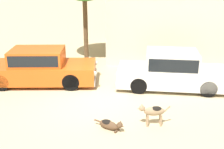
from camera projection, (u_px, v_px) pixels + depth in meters
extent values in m
plane|color=tan|center=(95.00, 100.00, 10.19)|extent=(80.00, 80.00, 0.00)
cube|color=#D15619|center=(40.00, 72.00, 11.56)|extent=(4.55, 2.04, 0.68)
cube|color=#D15619|center=(37.00, 56.00, 11.34)|extent=(2.15, 1.62, 0.61)
cube|color=black|center=(37.00, 56.00, 11.33)|extent=(1.99, 1.63, 0.42)
cube|color=#999BA0|center=(94.00, 77.00, 11.66)|extent=(0.25, 1.67, 0.20)
sphere|color=silver|center=(96.00, 63.00, 12.16)|extent=(0.20, 0.20, 0.20)
sphere|color=silver|center=(94.00, 74.00, 10.90)|extent=(0.20, 0.20, 0.20)
cylinder|color=black|center=(75.00, 69.00, 12.33)|extent=(0.68, 0.25, 0.66)
cylinder|color=black|center=(71.00, 82.00, 10.92)|extent=(0.68, 0.25, 0.66)
cylinder|color=black|center=(13.00, 70.00, 12.30)|extent=(0.68, 0.25, 0.66)
cylinder|color=black|center=(1.00, 82.00, 10.89)|extent=(0.68, 0.25, 0.66)
cube|color=silver|center=(172.00, 76.00, 11.19)|extent=(4.28, 2.02, 0.60)
cube|color=silver|center=(172.00, 60.00, 10.98)|extent=(2.01, 1.64, 0.69)
cube|color=black|center=(172.00, 60.00, 10.97)|extent=(1.86, 1.65, 0.48)
cube|color=#999BA0|center=(119.00, 78.00, 11.49)|extent=(0.22, 1.74, 0.20)
sphere|color=silver|center=(224.00, 69.00, 11.56)|extent=(0.20, 0.20, 0.20)
cube|color=red|center=(121.00, 64.00, 12.10)|extent=(0.05, 0.18, 0.18)
cube|color=red|center=(117.00, 77.00, 10.66)|extent=(0.05, 0.18, 0.18)
cylinder|color=black|center=(201.00, 74.00, 11.83)|extent=(0.63, 0.24, 0.62)
cylinder|color=black|center=(208.00, 89.00, 10.36)|extent=(0.63, 0.24, 0.62)
cylinder|color=black|center=(140.00, 72.00, 12.12)|extent=(0.63, 0.24, 0.62)
cylinder|color=black|center=(139.00, 85.00, 10.65)|extent=(0.63, 0.24, 0.62)
cylinder|color=#997F60|center=(148.00, 121.00, 8.38)|extent=(0.06, 0.06, 0.36)
cylinder|color=#997F60|center=(147.00, 119.00, 8.52)|extent=(0.06, 0.06, 0.36)
cylinder|color=#997F60|center=(161.00, 121.00, 8.39)|extent=(0.06, 0.06, 0.36)
cylinder|color=#997F60|center=(160.00, 118.00, 8.53)|extent=(0.06, 0.06, 0.36)
ellipsoid|color=#997F60|center=(154.00, 111.00, 8.36)|extent=(0.63, 0.27, 0.27)
ellipsoid|color=black|center=(156.00, 109.00, 8.34)|extent=(0.35, 0.23, 0.15)
sphere|color=#997F60|center=(142.00, 108.00, 8.31)|extent=(0.18, 0.18, 0.18)
cone|color=#997F60|center=(139.00, 109.00, 8.31)|extent=(0.11, 0.11, 0.10)
cone|color=#997F60|center=(142.00, 107.00, 8.23)|extent=(0.07, 0.07, 0.08)
cone|color=#997F60|center=(142.00, 105.00, 8.33)|extent=(0.07, 0.07, 0.08)
cylinder|color=#997F60|center=(167.00, 109.00, 8.35)|extent=(0.19, 0.07, 0.19)
cylinder|color=brown|center=(118.00, 130.00, 8.22)|extent=(0.10, 0.12, 0.06)
cylinder|color=brown|center=(116.00, 132.00, 8.11)|extent=(0.10, 0.12, 0.06)
ellipsoid|color=brown|center=(109.00, 125.00, 8.27)|extent=(0.65, 0.48, 0.26)
ellipsoid|color=black|center=(107.00, 122.00, 8.26)|extent=(0.40, 0.34, 0.15)
sphere|color=brown|center=(120.00, 125.00, 8.05)|extent=(0.17, 0.17, 0.17)
cone|color=brown|center=(123.00, 126.00, 8.01)|extent=(0.13, 0.13, 0.10)
cone|color=brown|center=(121.00, 122.00, 8.07)|extent=(0.08, 0.08, 0.08)
cone|color=brown|center=(119.00, 123.00, 7.98)|extent=(0.08, 0.08, 0.08)
cylinder|color=brown|center=(97.00, 121.00, 8.44)|extent=(0.21, 0.14, 0.05)
cylinder|color=brown|center=(86.00, 29.00, 13.97)|extent=(0.22, 0.22, 3.30)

